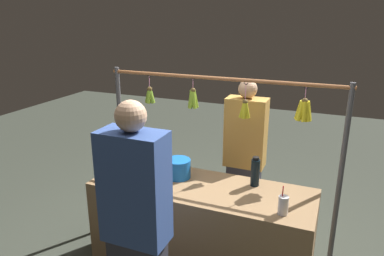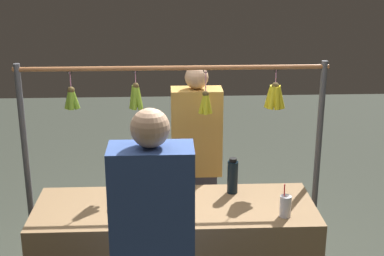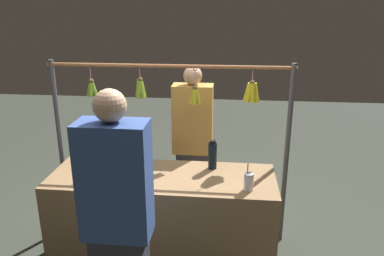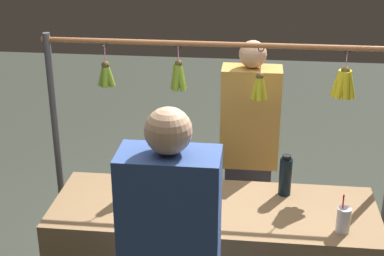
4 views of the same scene
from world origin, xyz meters
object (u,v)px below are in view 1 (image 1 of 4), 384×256
Objects in this scene: vendor_person at (244,162)px; customer_person at (137,234)px; drink_cup at (283,205)px; blue_bucket at (178,168)px; water_bottle at (255,172)px.

customer_person is at bearing 78.82° from vendor_person.
drink_cup is 1.04m from customer_person.
drink_cup is (-0.94, 0.27, -0.01)m from blue_bucket.
water_bottle reaches higher than drink_cup.
water_bottle is at bearing -51.90° from drink_cup.
customer_person is at bearing 97.92° from blue_bucket.
vendor_person reaches higher than drink_cup.
blue_bucket is 0.13× the size of vendor_person.
water_bottle is at bearing -117.23° from customer_person.
blue_bucket is at bearing -16.04° from drink_cup.
water_bottle is at bearing -171.31° from blue_bucket.
customer_person is (0.82, 0.65, -0.04)m from drink_cup.
vendor_person is (0.22, -0.52, -0.15)m from water_bottle.
drink_cup is 0.13× the size of vendor_person.
blue_bucket is at bearing -82.08° from customer_person.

